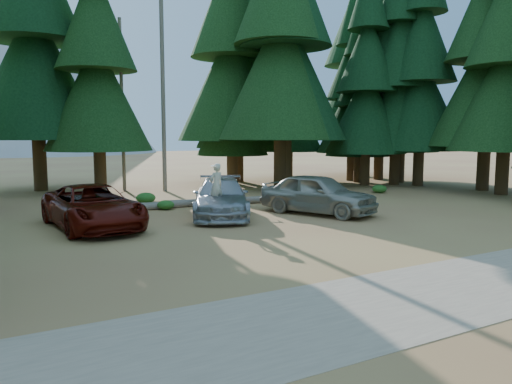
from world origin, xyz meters
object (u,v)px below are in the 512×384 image
Objects in this scene: silver_minivan_right at (318,194)px; log_right at (223,201)px; frisbee_player at (216,185)px; log_mid at (156,206)px; silver_minivan_center at (221,198)px; red_pickup at (93,207)px; log_left at (168,205)px.

silver_minivan_right reaches higher than log_right.
log_mid is (-1.08, 4.16, -1.26)m from frisbee_player.
frisbee_player is (-0.69, -1.05, 0.64)m from silver_minivan_center.
frisbee_player is at bearing -109.12° from log_right.
log_right reaches higher than log_mid.
silver_minivan_center is 3.63m from log_mid.
red_pickup is 1.12× the size of silver_minivan_right.
silver_minivan_center is at bearing -140.01° from frisbee_player.
log_mid is at bearing -172.88° from log_right.
silver_minivan_center is 3.15× the size of frisbee_player.
log_mid is at bearing 117.50° from silver_minivan_right.
log_mid is at bearing 144.17° from silver_minivan_center.
log_right is at bearing 94.40° from silver_minivan_right.
silver_minivan_center is at bearing -107.40° from log_right.
silver_minivan_center is 3.68m from log_left.
log_left is at bearing 131.95° from silver_minivan_center.
silver_minivan_right reaches higher than red_pickup.
red_pickup is at bearing -139.53° from log_mid.
red_pickup reaches higher than log_left.
log_right is at bearing -135.45° from frisbee_player.
red_pickup reaches higher than log_right.
log_left is (-4.94, 4.84, -0.72)m from silver_minivan_right.
frisbee_player is 0.47× the size of log_mid.
log_mid is at bearing 38.83° from red_pickup.
red_pickup is 4.64m from log_mid.
silver_minivan_center is 1.47× the size of log_mid.
log_left is (4.00, 3.54, -0.64)m from red_pickup.
silver_minivan_center is at bearing -63.70° from log_mid.
log_left is at bearing 23.90° from log_mid.
silver_minivan_center is at bearing -4.18° from red_pickup.
log_left is 0.77m from log_mid.
silver_minivan_right is at bearing -33.54° from log_left.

